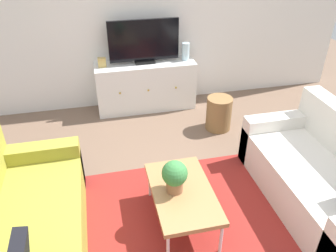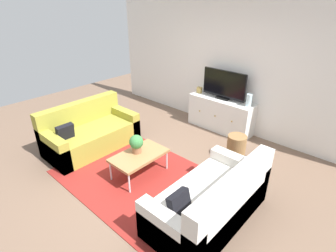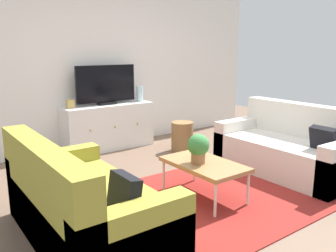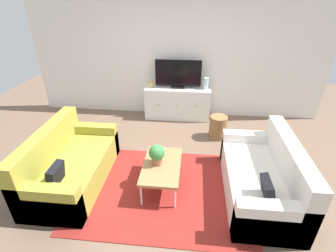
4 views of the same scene
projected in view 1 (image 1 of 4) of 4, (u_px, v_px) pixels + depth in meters
name	position (u px, v px, depth m)	size (l,w,h in m)	color
ground_plane	(182.00, 216.00, 3.27)	(10.00, 10.00, 0.00)	brown
wall_back	(137.00, 13.00, 4.67)	(6.40, 0.12, 2.70)	white
area_rug	(186.00, 227.00, 3.15)	(2.50, 1.90, 0.01)	maroon
couch_left_side	(17.00, 230.00, 2.76)	(0.89, 1.72, 0.87)	olive
couch_right_side	(326.00, 178.00, 3.31)	(0.89, 1.72, 0.87)	silver
coffee_table	(182.00, 193.00, 3.02)	(0.54, 0.91, 0.40)	#A37547
potted_plant	(175.00, 175.00, 2.91)	(0.23, 0.23, 0.31)	#936042
tv_console	(146.00, 86.00, 4.97)	(1.44, 0.47, 0.71)	white
flat_screen_tv	(144.00, 42.00, 4.64)	(0.99, 0.16, 0.61)	black
glass_vase	(186.00, 51.00, 4.83)	(0.11, 0.11, 0.25)	silver
mantel_clock	(102.00, 62.00, 4.64)	(0.11, 0.07, 0.13)	tan
wicker_basket	(219.00, 113.00, 4.53)	(0.34, 0.34, 0.46)	olive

